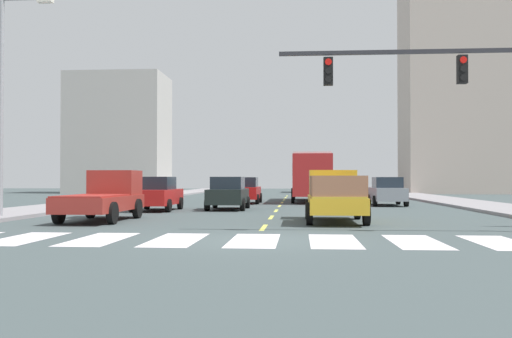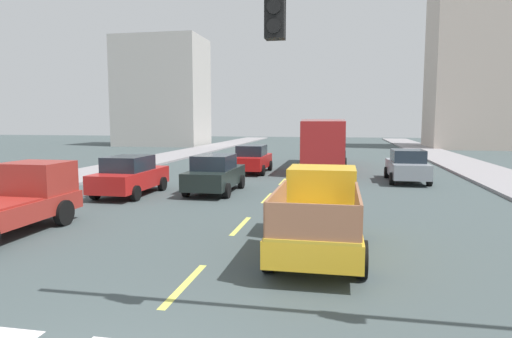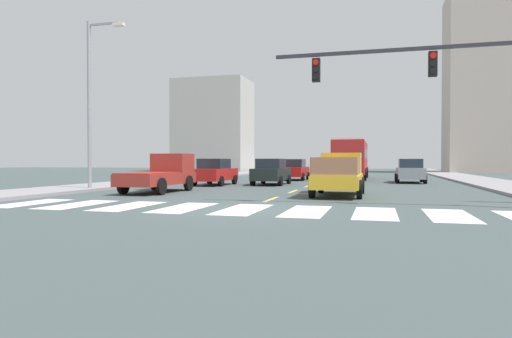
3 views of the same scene
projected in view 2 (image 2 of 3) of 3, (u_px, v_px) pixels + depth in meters
name	position (u px, v px, depth m)	size (l,w,h in m)	color
sidewalk_left	(73.00, 177.00, 24.65)	(3.85, 110.00, 0.15)	gray
lane_dash_0	(185.00, 285.00, 8.77)	(0.16, 2.40, 0.01)	#D4D355
lane_dash_1	(241.00, 226.00, 13.65)	(0.16, 2.40, 0.01)	#D4D355
lane_dash_2	(267.00, 198.00, 18.53)	(0.16, 2.40, 0.01)	#D4D355
lane_dash_3	(283.00, 182.00, 23.41)	(0.16, 2.40, 0.01)	#D4D355
lane_dash_4	(293.00, 171.00, 28.28)	(0.16, 2.40, 0.01)	#D4D355
lane_dash_5	(300.00, 163.00, 33.16)	(0.16, 2.40, 0.01)	#D4D355
lane_dash_6	(305.00, 158.00, 38.04)	(0.16, 2.40, 0.01)	#D4D355
lane_dash_7	(310.00, 153.00, 42.92)	(0.16, 2.40, 0.01)	#D4D355
pickup_stakebed	(320.00, 212.00, 11.19)	(2.18, 5.20, 1.96)	gold
pickup_dark	(10.00, 201.00, 12.76)	(2.18, 5.20, 1.96)	maroon
city_bus	(326.00, 140.00, 29.56)	(2.72, 10.80, 3.32)	#B02222
sedan_mid	(252.00, 159.00, 27.21)	(2.02, 4.40, 1.72)	red
sedan_far	(215.00, 174.00, 19.82)	(2.02, 4.40, 1.72)	black
sedan_near_right	(130.00, 175.00, 19.17)	(2.02, 4.40, 1.72)	red
sedan_near_left	(407.00, 166.00, 23.24)	(2.02, 4.40, 1.72)	gray
tower_tall_centre	(484.00, 45.00, 49.24)	(11.34, 7.94, 23.32)	#BCAC9F
block_mid_left	(162.00, 92.00, 55.80)	(10.74, 7.27, 13.53)	#B1ADA7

